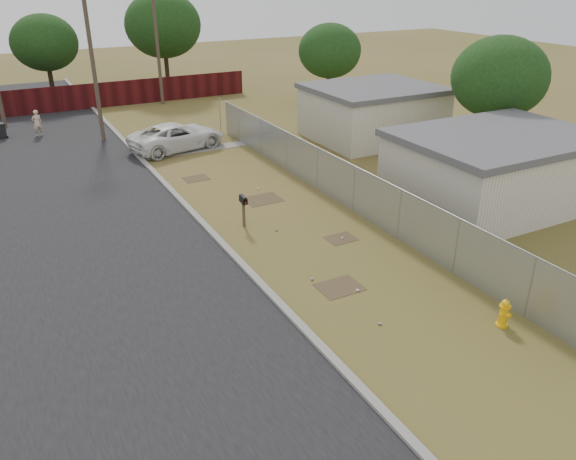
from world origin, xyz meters
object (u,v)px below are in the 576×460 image
fire_hydrant (504,313)px  pickup_truck (177,136)px  mailbox (243,202)px  pedestrian (37,123)px  trash_bin (0,131)px

fire_hydrant → pickup_truck: pickup_truck is taller
mailbox → fire_hydrant: bearing=-68.9°
fire_hydrant → pickup_truck: bearing=97.5°
pickup_truck → pedestrian: bearing=31.6°
fire_hydrant → pedestrian: size_ratio=0.56×
pedestrian → fire_hydrant: bearing=96.9°
mailbox → pickup_truck: bearing=85.2°
pickup_truck → trash_bin: bearing=37.7°
pickup_truck → pedestrian: pedestrian is taller
mailbox → pickup_truck: pickup_truck is taller
fire_hydrant → mailbox: size_ratio=0.68×
mailbox → pedestrian: pedestrian is taller
fire_hydrant → pickup_truck: 21.36m
fire_hydrant → mailbox: (-3.77, 9.77, 0.62)m
pickup_truck → pedestrian: size_ratio=3.41×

